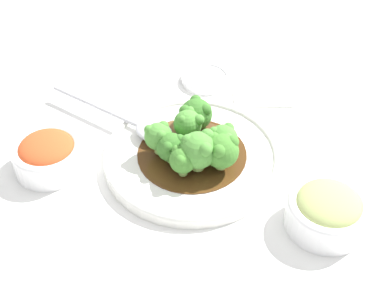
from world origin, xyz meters
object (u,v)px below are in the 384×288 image
at_px(broccoli_floret_7, 158,136).
at_px(sauce_dish, 205,78).
at_px(serving_spoon, 146,128).
at_px(broccoli_floret_2, 191,123).
at_px(broccoli_floret_5, 196,113).
at_px(broccoli_floret_6, 183,160).
at_px(broccoli_floret_3, 221,150).
at_px(broccoli_floret_0, 171,147).
at_px(broccoli_floret_4, 223,138).
at_px(broccoli_floret_1, 200,149).
at_px(main_plate, 192,156).
at_px(beef_strip_1, 201,148).
at_px(side_bowl_kimchi, 48,154).
at_px(beef_strip_0, 212,135).
at_px(beef_strip_2, 171,136).
at_px(side_bowl_appetizer, 327,210).

bearing_deg(broccoli_floret_7, sauce_dish, 57.02).
distance_m(broccoli_floret_7, serving_spoon, 0.06).
bearing_deg(broccoli_floret_2, broccoli_floret_5, 58.11).
bearing_deg(sauce_dish, broccoli_floret_7, -122.98).
distance_m(broccoli_floret_6, sauce_dish, 0.25).
height_order(broccoli_floret_5, sauce_dish, broccoli_floret_5).
bearing_deg(broccoli_floret_3, broccoli_floret_5, 98.89).
xyz_separation_m(broccoli_floret_0, broccoli_floret_4, (0.07, -0.00, 0.00)).
height_order(broccoli_floret_1, broccoli_floret_5, broccoli_floret_1).
relative_size(broccoli_floret_0, broccoli_floret_5, 0.86).
xyz_separation_m(main_plate, broccoli_floret_6, (-0.02, -0.04, 0.04)).
relative_size(broccoli_floret_4, sauce_dish, 0.58).
xyz_separation_m(beef_strip_1, side_bowl_kimchi, (-0.21, 0.04, 0.00)).
relative_size(main_plate, beef_strip_0, 4.02).
bearing_deg(beef_strip_1, broccoli_floret_0, -170.22).
distance_m(broccoli_floret_4, serving_spoon, 0.12).
bearing_deg(beef_strip_2, main_plate, -56.99).
height_order(broccoli_floret_4, sauce_dish, broccoli_floret_4).
bearing_deg(broccoli_floret_6, side_bowl_appetizer, -35.64).
bearing_deg(broccoli_floret_2, sauce_dish, 68.24).
height_order(broccoli_floret_5, broccoli_floret_6, broccoli_floret_5).
height_order(beef_strip_2, broccoli_floret_1, broccoli_floret_1).
bearing_deg(sauce_dish, broccoli_floret_4, -97.93).
bearing_deg(broccoli_floret_0, main_plate, 17.27).
bearing_deg(broccoli_floret_1, broccoli_floret_7, 137.46).
distance_m(broccoli_floret_1, broccoli_floret_2, 0.06).
relative_size(beef_strip_0, broccoli_floret_4, 1.31).
height_order(broccoli_floret_6, broccoli_floret_7, broccoli_floret_7).
distance_m(beef_strip_1, broccoli_floret_5, 0.06).
xyz_separation_m(broccoli_floret_3, broccoli_floret_5, (-0.01, 0.09, -0.00)).
xyz_separation_m(main_plate, broccoli_floret_7, (-0.05, 0.01, 0.04)).
relative_size(beef_strip_1, beef_strip_2, 1.25).
xyz_separation_m(beef_strip_2, side_bowl_appetizer, (0.16, -0.19, 0.00)).
bearing_deg(beef_strip_0, beef_strip_2, 168.85).
height_order(broccoli_floret_3, broccoli_floret_7, broccoli_floret_3).
distance_m(broccoli_floret_0, broccoli_floret_7, 0.03).
bearing_deg(broccoli_floret_1, serving_spoon, 121.87).
xyz_separation_m(broccoli_floret_2, sauce_dish, (0.07, 0.16, -0.04)).
distance_m(broccoli_floret_3, side_bowl_appetizer, 0.16).
xyz_separation_m(serving_spoon, sauce_dish, (0.13, 0.13, -0.02)).
relative_size(broccoli_floret_0, sauce_dish, 0.55).
height_order(broccoli_floret_0, broccoli_floret_3, broccoli_floret_3).
xyz_separation_m(broccoli_floret_2, side_bowl_appetizer, (0.13, -0.18, -0.02)).
relative_size(broccoli_floret_5, broccoli_floret_6, 1.18).
xyz_separation_m(beef_strip_2, broccoli_floret_4, (0.06, -0.05, 0.02)).
bearing_deg(broccoli_floret_5, serving_spoon, 169.55).
relative_size(serving_spoon, sauce_dish, 2.38).
distance_m(broccoli_floret_4, broccoli_floret_7, 0.09).
bearing_deg(sauce_dish, broccoli_floret_6, -111.91).
xyz_separation_m(broccoli_floret_0, broccoli_floret_5, (0.05, 0.06, 0.00)).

